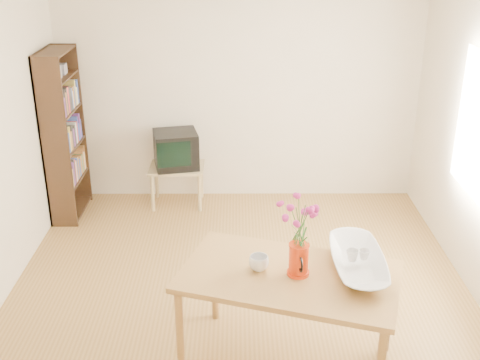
{
  "coord_description": "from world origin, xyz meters",
  "views": [
    {
      "loc": [
        -0.02,
        -4.27,
        2.93
      ],
      "look_at": [
        0.0,
        0.3,
        1.0
      ],
      "focal_mm": 45.0,
      "sensor_mm": 36.0,
      "label": 1
    }
  ],
  "objects_px": {
    "table": "(289,283)",
    "pitcher": "(299,260)",
    "bowl": "(360,234)",
    "mug": "(259,263)",
    "television": "(176,149)"
  },
  "relations": [
    {
      "from": "table",
      "to": "pitcher",
      "type": "distance_m",
      "value": 0.19
    },
    {
      "from": "pitcher",
      "to": "bowl",
      "type": "height_order",
      "value": "bowl"
    },
    {
      "from": "pitcher",
      "to": "mug",
      "type": "bearing_deg",
      "value": 163.82
    },
    {
      "from": "table",
      "to": "bowl",
      "type": "relative_size",
      "value": 3.05
    },
    {
      "from": "bowl",
      "to": "table",
      "type": "bearing_deg",
      "value": -169.04
    },
    {
      "from": "table",
      "to": "pitcher",
      "type": "height_order",
      "value": "pitcher"
    },
    {
      "from": "table",
      "to": "television",
      "type": "relative_size",
      "value": 3.06
    },
    {
      "from": "bowl",
      "to": "television",
      "type": "xyz_separation_m",
      "value": [
        -1.51,
        2.64,
        -0.34
      ]
    },
    {
      "from": "mug",
      "to": "pitcher",
      "type": "bearing_deg",
      "value": 157.22
    },
    {
      "from": "table",
      "to": "mug",
      "type": "bearing_deg",
      "value": -176.44
    },
    {
      "from": "table",
      "to": "bowl",
      "type": "distance_m",
      "value": 0.59
    },
    {
      "from": "television",
      "to": "table",
      "type": "bearing_deg",
      "value": -81.5
    },
    {
      "from": "table",
      "to": "bowl",
      "type": "xyz_separation_m",
      "value": [
        0.48,
        0.09,
        0.33
      ]
    },
    {
      "from": "bowl",
      "to": "television",
      "type": "height_order",
      "value": "bowl"
    },
    {
      "from": "television",
      "to": "bowl",
      "type": "bearing_deg",
      "value": -72.4
    }
  ]
}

